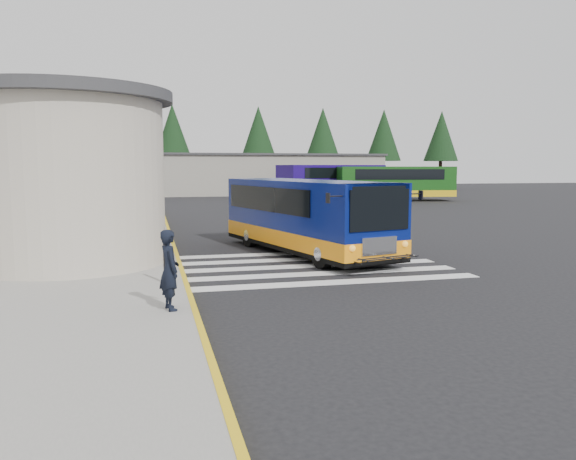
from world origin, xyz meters
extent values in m
plane|color=black|center=(0.00, 0.00, 0.00)|extent=(140.00, 140.00, 0.00)
cube|color=gray|center=(-9.00, 4.00, 0.07)|extent=(10.00, 34.00, 0.15)
cube|color=yellow|center=(-4.05, 4.00, 0.08)|extent=(0.12, 34.00, 0.16)
cylinder|color=#BDB5A0|center=(-7.00, 0.50, 2.40)|extent=(5.20, 5.20, 4.50)
cylinder|color=#38383A|center=(-7.00, 0.50, 4.80)|extent=(5.80, 5.80, 0.30)
cube|color=black|center=(-6.48, 5.00, 1.25)|extent=(0.08, 1.20, 2.20)
cube|color=#38383A|center=(-6.00, 5.00, 2.55)|extent=(1.20, 1.80, 0.12)
cube|color=silver|center=(-0.50, -3.20, 0.01)|extent=(8.00, 0.55, 0.01)
cube|color=silver|center=(-0.50, -2.00, 0.01)|extent=(8.00, 0.55, 0.01)
cube|color=silver|center=(-0.50, -0.80, 0.01)|extent=(8.00, 0.55, 0.01)
cube|color=silver|center=(-0.50, 0.40, 0.01)|extent=(8.00, 0.55, 0.01)
cube|color=silver|center=(-0.50, 1.60, 0.01)|extent=(8.00, 0.55, 0.01)
cube|color=gray|center=(6.00, 42.00, 2.00)|extent=(26.00, 8.00, 4.00)
cube|color=#38383A|center=(6.00, 42.00, 4.10)|extent=(26.40, 8.40, 0.20)
cylinder|color=black|center=(-12.00, 50.00, 1.80)|extent=(0.44, 0.44, 3.60)
cone|color=black|center=(-12.00, 50.00, 6.80)|extent=(4.40, 4.40, 6.40)
cylinder|color=black|center=(-2.00, 50.00, 1.80)|extent=(0.44, 0.44, 3.60)
cone|color=black|center=(-2.00, 50.00, 6.80)|extent=(4.40, 4.40, 6.40)
cylinder|color=black|center=(8.00, 50.00, 1.80)|extent=(0.44, 0.44, 3.60)
cone|color=black|center=(8.00, 50.00, 6.80)|extent=(4.40, 4.40, 6.40)
cylinder|color=black|center=(16.00, 50.00, 1.80)|extent=(0.44, 0.44, 3.60)
cone|color=black|center=(16.00, 50.00, 6.80)|extent=(4.40, 4.40, 6.40)
cylinder|color=black|center=(24.00, 50.00, 1.80)|extent=(0.44, 0.44, 3.60)
cone|color=black|center=(24.00, 50.00, 6.80)|extent=(4.40, 4.40, 6.40)
cylinder|color=black|center=(32.00, 50.00, 1.80)|extent=(0.44, 0.44, 3.60)
cone|color=black|center=(32.00, 50.00, 6.80)|extent=(4.40, 4.40, 6.40)
cube|color=navy|center=(0.16, 1.53, 1.39)|extent=(4.09, 8.24, 2.07)
cube|color=orange|center=(0.16, 1.53, 0.60)|extent=(4.13, 8.27, 0.49)
cube|color=black|center=(0.16, 1.53, 0.31)|extent=(4.11, 8.26, 0.19)
cube|color=black|center=(1.14, -2.34, 1.72)|extent=(1.89, 0.53, 1.10)
cube|color=silver|center=(1.14, -2.35, 0.75)|extent=(1.12, 0.33, 0.49)
cube|color=black|center=(-1.10, 1.93, 1.81)|extent=(1.47, 5.65, 0.79)
cube|color=black|center=(1.08, 2.49, 1.81)|extent=(1.47, 5.65, 0.79)
cylinder|color=black|center=(-0.13, -1.28, 0.42)|extent=(0.46, 0.89, 0.85)
cylinder|color=black|center=(1.75, -0.80, 0.42)|extent=(0.46, 0.89, 0.85)
cylinder|color=black|center=(-1.34, 3.51, 0.42)|extent=(0.46, 0.89, 0.85)
cylinder|color=black|center=(0.54, 3.99, 0.42)|extent=(0.46, 0.89, 0.85)
cube|color=black|center=(-0.39, -2.57, 2.07)|extent=(0.08, 0.16, 0.26)
cube|color=black|center=(2.60, -1.82, 2.07)|extent=(0.08, 0.16, 0.26)
imported|color=black|center=(-4.50, -5.51, 0.92)|extent=(0.50, 0.64, 1.55)
imported|color=black|center=(-5.60, -0.35, 1.06)|extent=(0.97, 1.08, 1.82)
cylinder|color=black|center=(-4.51, -2.97, 0.72)|extent=(0.09, 0.09, 1.13)
cube|color=#1B085F|center=(10.98, 31.16, 1.73)|extent=(10.43, 5.88, 2.57)
cube|color=yellow|center=(10.98, 31.16, 0.69)|extent=(10.48, 5.92, 0.56)
cube|color=black|center=(10.98, 31.16, 2.35)|extent=(8.33, 5.22, 0.89)
cube|color=#154913|center=(15.41, 27.62, 1.66)|extent=(9.91, 4.08, 2.46)
cube|color=yellow|center=(15.41, 27.62, 0.66)|extent=(9.95, 4.12, 0.53)
cube|color=black|center=(15.41, 27.62, 2.25)|extent=(7.81, 3.81, 0.86)
camera|label=1|loc=(-4.84, -16.25, 2.87)|focal=35.00mm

